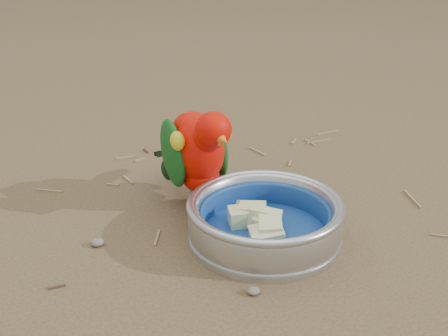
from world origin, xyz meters
TOP-DOWN VIEW (x-y plane):
  - ground at (0.00, 0.00)m, footprint 60.00×60.00m
  - food_bowl at (0.06, 0.04)m, footprint 0.21×0.21m
  - bowl_wall at (0.06, 0.04)m, footprint 0.21×0.21m
  - fruit_wedges at (0.06, 0.04)m, footprint 0.13×0.13m
  - lory_parrot at (0.02, 0.17)m, footprint 0.10×0.20m
  - ground_debris at (-0.03, 0.04)m, footprint 0.90×0.80m

SIDE VIEW (x-z plane):
  - ground at x=0.00m, z-range 0.00..0.00m
  - ground_debris at x=-0.03m, z-range 0.00..0.01m
  - food_bowl at x=0.06m, z-range 0.00..0.02m
  - fruit_wedges at x=0.06m, z-range 0.02..0.05m
  - bowl_wall at x=0.06m, z-range 0.02..0.06m
  - lory_parrot at x=0.02m, z-range 0.00..0.16m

